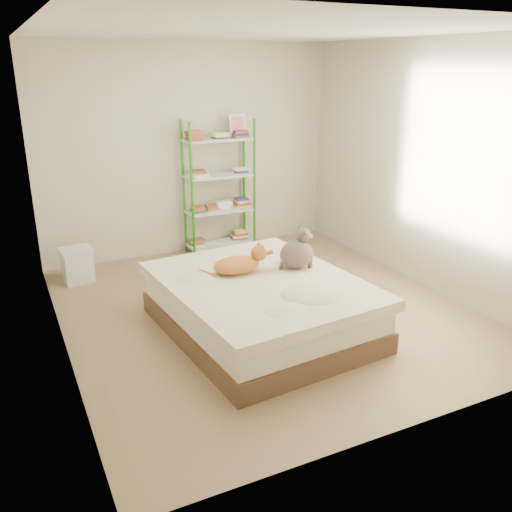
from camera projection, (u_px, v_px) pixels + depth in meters
room at (265, 182)px, 5.01m from camera, size 3.81×4.21×2.61m
bed at (260, 305)px, 4.94m from camera, size 1.75×2.11×0.50m
orange_cat at (236, 263)px, 4.96m from camera, size 0.55×0.33×0.21m
grey_cat at (297, 248)px, 5.07m from camera, size 0.37×0.32×0.40m
shelf_unit at (220, 188)px, 6.88m from camera, size 0.88×0.36×1.74m
cardboard_box at (226, 264)px, 6.18m from camera, size 0.62×0.65×0.40m
white_bin at (77, 265)px, 6.08m from camera, size 0.37×0.33×0.39m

